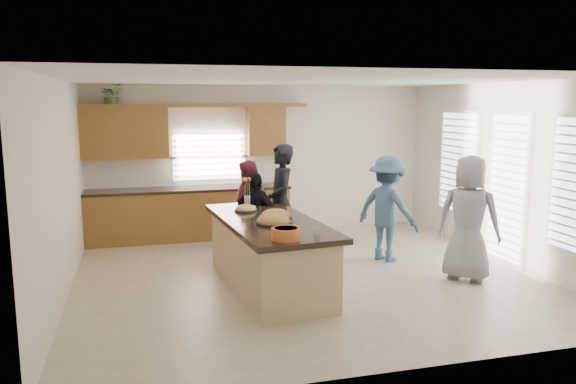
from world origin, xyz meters
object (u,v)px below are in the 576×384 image
object	(u,v)px
island	(269,255)
salad_bowl	(286,233)
woman_left_mid	(248,205)
woman_left_front	(254,218)
woman_right_front	(469,218)
woman_left_back	(281,203)
woman_right_back	(388,209)

from	to	relation	value
island	salad_bowl	xyz separation A→B (m)	(-0.06, -1.12, 0.58)
woman_left_mid	woman_left_front	size ratio (longest dim) A/B	1.04
island	woman_right_front	bearing A→B (deg)	-12.94
island	woman_left_back	world-z (taller)	woman_left_back
salad_bowl	woman_left_back	distance (m)	2.42
woman_right_front	island	bearing A→B (deg)	37.35
island	woman_left_back	size ratio (longest dim) A/B	1.51
island	woman_left_mid	xyz separation A→B (m)	(0.12, 2.09, 0.31)
salad_bowl	woman_right_front	distance (m)	2.95
salad_bowl	woman_left_front	size ratio (longest dim) A/B	0.23
woman_left_front	woman_right_front	size ratio (longest dim) A/B	0.82
woman_left_mid	woman_right_front	world-z (taller)	woman_right_front
woman_left_back	woman_right_back	world-z (taller)	woman_left_back
woman_right_back	island	bearing A→B (deg)	79.02
woman_left_mid	woman_right_back	bearing A→B (deg)	44.59
island	woman_right_back	size ratio (longest dim) A/B	1.67
woman_left_back	woman_left_mid	bearing A→B (deg)	-153.57
woman_left_mid	woman_left_back	bearing A→B (deg)	9.54
salad_bowl	woman_right_back	distance (m)	2.94
woman_left_back	woman_right_back	xyz separation A→B (m)	(1.64, -0.40, -0.09)
island	woman_right_back	bearing A→B (deg)	16.29
woman_right_back	woman_left_mid	bearing A→B (deg)	25.27
woman_right_back	salad_bowl	bearing A→B (deg)	99.40
woman_left_back	woman_left_front	world-z (taller)	woman_left_back
woman_right_back	woman_right_front	bearing A→B (deg)	176.40
woman_left_mid	woman_right_front	size ratio (longest dim) A/B	0.85
salad_bowl	woman_right_back	world-z (taller)	woman_right_back
woman_left_back	woman_left_front	size ratio (longest dim) A/B	1.27
salad_bowl	woman_right_back	size ratio (longest dim) A/B	0.20
woman_left_mid	woman_left_front	world-z (taller)	woman_left_mid
woman_left_back	salad_bowl	bearing A→B (deg)	-9.29
woman_left_mid	woman_left_front	distance (m)	0.96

